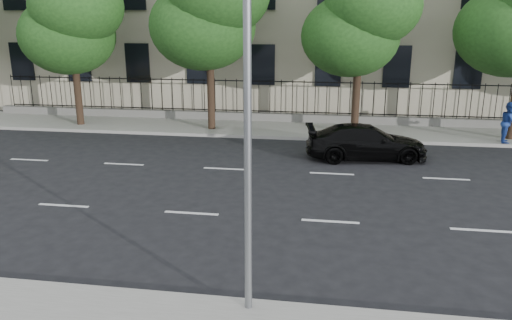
{
  "coord_description": "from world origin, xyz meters",
  "views": [
    {
      "loc": [
        3.93,
        -10.57,
        5.46
      ],
      "look_at": [
        1.82,
        3.0,
        1.55
      ],
      "focal_mm": 35.0,
      "sensor_mm": 36.0,
      "label": 1
    }
  ],
  "objects": [
    {
      "name": "ground",
      "position": [
        0.0,
        0.0,
        0.0
      ],
      "size": [
        120.0,
        120.0,
        0.0
      ],
      "primitive_type": "plane",
      "color": "black",
      "rests_on": "ground"
    },
    {
      "name": "pedestrian_far",
      "position": [
        11.63,
        12.4,
        1.05
      ],
      "size": [
        0.87,
        1.01,
        1.8
      ],
      "primitive_type": "imported",
      "rotation": [
        0.0,
        0.0,
        1.34
      ],
      "color": "navy",
      "rests_on": "far_sidewalk"
    },
    {
      "name": "street_light",
      "position": [
        2.5,
        -1.77,
        5.15
      ],
      "size": [
        0.25,
        3.32,
        8.05
      ],
      "color": "slate",
      "rests_on": "near_sidewalk"
    },
    {
      "name": "tree_b",
      "position": [
        -8.96,
        13.36,
        5.84
      ],
      "size": [
        5.53,
        5.12,
        8.97
      ],
      "color": "#382619",
      "rests_on": "far_sidewalk"
    },
    {
      "name": "lane_markings",
      "position": [
        0.0,
        4.75,
        0.01
      ],
      "size": [
        49.6,
        4.62,
        0.01
      ],
      "primitive_type": null,
      "color": "silver",
      "rests_on": "ground"
    },
    {
      "name": "black_sedan",
      "position": [
        5.31,
        9.25,
        0.69
      ],
      "size": [
        5.0,
        2.57,
        1.39
      ],
      "primitive_type": "imported",
      "rotation": [
        0.0,
        0.0,
        1.71
      ],
      "color": "black",
      "rests_on": "ground"
    },
    {
      "name": "far_sidewalk",
      "position": [
        0.0,
        14.0,
        0.07
      ],
      "size": [
        60.0,
        4.0,
        0.15
      ],
      "primitive_type": "cube",
      "color": "gray",
      "rests_on": "ground"
    },
    {
      "name": "tree_d",
      "position": [
        5.04,
        13.36,
        5.84
      ],
      "size": [
        5.34,
        4.94,
        8.84
      ],
      "color": "#382619",
      "rests_on": "far_sidewalk"
    },
    {
      "name": "iron_fence",
      "position": [
        0.0,
        15.7,
        0.65
      ],
      "size": [
        30.0,
        0.5,
        2.2
      ],
      "color": "slate",
      "rests_on": "far_sidewalk"
    }
  ]
}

